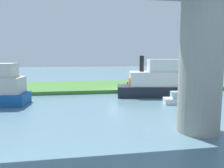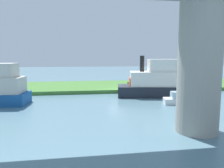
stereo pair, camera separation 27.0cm
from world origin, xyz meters
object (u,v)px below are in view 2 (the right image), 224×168
at_px(bridge_pylon, 199,65).
at_px(motorboat_white, 160,81).
at_px(person_on_bank, 143,83).
at_px(mooring_post, 128,85).
at_px(pontoon_yellow, 182,100).

xyz_separation_m(bridge_pylon, motorboat_white, (-2.50, -13.27, -2.63)).
bearing_deg(person_on_bank, mooring_post, -6.54).
relative_size(bridge_pylon, motorboat_white, 0.85).
bearing_deg(person_on_bank, motorboat_white, 106.04).
height_order(person_on_bank, pontoon_yellow, person_on_bank).
bearing_deg(bridge_pylon, person_on_bank, -94.55).
relative_size(person_on_bank, motorboat_white, 0.13).
bearing_deg(pontoon_yellow, bridge_pylon, 69.85).
bearing_deg(mooring_post, person_on_bank, 173.46).
bearing_deg(person_on_bank, pontoon_yellow, 101.03).
height_order(person_on_bank, mooring_post, person_on_bank).
distance_m(mooring_post, motorboat_white, 5.46).
xyz_separation_m(person_on_bank, motorboat_white, (-1.13, 3.94, 0.75)).
xyz_separation_m(bridge_pylon, person_on_bank, (-1.37, -17.21, -3.38)).
xyz_separation_m(mooring_post, motorboat_white, (-3.34, 4.20, 0.99)).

